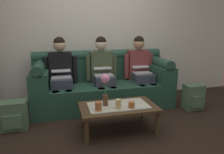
% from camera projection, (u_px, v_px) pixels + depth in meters
% --- Properties ---
extents(ground_plane, '(14.00, 14.00, 0.00)m').
position_uv_depth(ground_plane, '(121.00, 135.00, 2.72)').
color(ground_plane, black).
extents(back_wall_patterned, '(6.00, 0.12, 2.90)m').
position_uv_depth(back_wall_patterned, '(96.00, 23.00, 4.00)').
color(back_wall_patterned, silver).
rests_on(back_wall_patterned, ground_plane).
extents(couch, '(2.37, 0.88, 0.96)m').
position_uv_depth(couch, '(102.00, 85.00, 3.74)').
color(couch, '#234738').
rests_on(couch, ground_plane).
extents(person_left, '(0.56, 0.67, 1.22)m').
position_uv_depth(person_left, '(61.00, 71.00, 3.50)').
color(person_left, '#383D4C').
rests_on(person_left, ground_plane).
extents(person_middle, '(0.56, 0.67, 1.22)m').
position_uv_depth(person_middle, '(102.00, 69.00, 3.67)').
color(person_middle, '#383D4C').
rests_on(person_middle, ground_plane).
extents(person_right, '(0.56, 0.67, 1.22)m').
position_uv_depth(person_right, '(140.00, 67.00, 3.84)').
color(person_right, '#383D4C').
rests_on(person_right, ground_plane).
extents(coffee_table, '(1.02, 0.59, 0.36)m').
position_uv_depth(coffee_table, '(118.00, 109.00, 2.79)').
color(coffee_table, '#47331E').
rests_on(coffee_table, ground_plane).
extents(flower_vase, '(0.12, 0.12, 0.43)m').
position_uv_depth(flower_vase, '(105.00, 85.00, 2.71)').
color(flower_vase, brown).
rests_on(flower_vase, coffee_table).
extents(cup_near_left, '(0.07, 0.07, 0.12)m').
position_uv_depth(cup_near_left, '(118.00, 104.00, 2.65)').
color(cup_near_left, '#DBB77A').
rests_on(cup_near_left, coffee_table).
extents(cup_near_right, '(0.08, 0.08, 0.08)m').
position_uv_depth(cup_near_right, '(131.00, 105.00, 2.68)').
color(cup_near_right, '#B26633').
rests_on(cup_near_right, coffee_table).
extents(cup_far_center, '(0.08, 0.08, 0.11)m').
position_uv_depth(cup_far_center, '(98.00, 106.00, 2.58)').
color(cup_far_center, '#B26633').
rests_on(cup_far_center, coffee_table).
extents(backpack_left, '(0.34, 0.28, 0.39)m').
position_uv_depth(backpack_left, '(14.00, 115.00, 2.86)').
color(backpack_left, '#4C6B4C').
rests_on(backpack_left, ground_plane).
extents(backpack_right, '(0.31, 0.27, 0.43)m').
position_uv_depth(backpack_right, '(193.00, 97.00, 3.57)').
color(backpack_right, '#4C6B4C').
rests_on(backpack_right, ground_plane).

